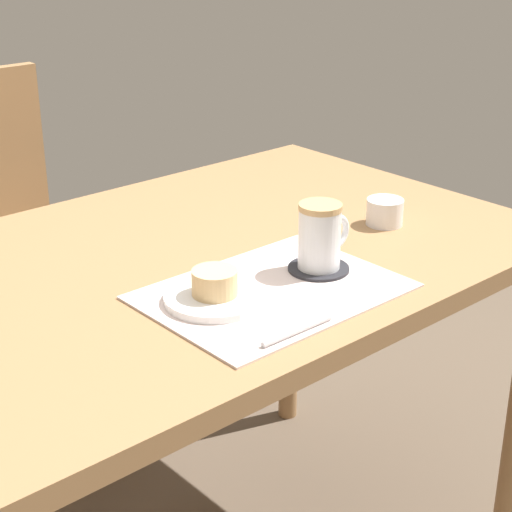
{
  "coord_description": "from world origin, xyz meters",
  "views": [
    {
      "loc": [
        -0.84,
        -1.1,
        1.33
      ],
      "look_at": [
        -0.01,
        -0.16,
        0.8
      ],
      "focal_mm": 60.0,
      "sensor_mm": 36.0,
      "label": 1
    }
  ],
  "objects_px": {
    "dining_table": "(200,295)",
    "pastry": "(215,282)",
    "wooden_chair": "(1,258)",
    "coffee_mug": "(321,236)",
    "sugar_bowl": "(385,212)",
    "pastry_plate": "(215,298)"
  },
  "relations": [
    {
      "from": "pastry",
      "to": "coffee_mug",
      "type": "distance_m",
      "value": 0.21
    },
    {
      "from": "pastry",
      "to": "coffee_mug",
      "type": "bearing_deg",
      "value": -6.02
    },
    {
      "from": "pastry",
      "to": "sugar_bowl",
      "type": "height_order",
      "value": "pastry"
    },
    {
      "from": "dining_table",
      "to": "wooden_chair",
      "type": "relative_size",
      "value": 1.29
    },
    {
      "from": "dining_table",
      "to": "wooden_chair",
      "type": "xyz_separation_m",
      "value": [
        -0.04,
        0.75,
        -0.16
      ]
    },
    {
      "from": "wooden_chair",
      "to": "pastry",
      "type": "distance_m",
      "value": 0.97
    },
    {
      "from": "pastry_plate",
      "to": "coffee_mug",
      "type": "relative_size",
      "value": 1.42
    },
    {
      "from": "coffee_mug",
      "to": "sugar_bowl",
      "type": "bearing_deg",
      "value": 16.54
    },
    {
      "from": "pastry_plate",
      "to": "coffee_mug",
      "type": "bearing_deg",
      "value": -6.02
    },
    {
      "from": "wooden_chair",
      "to": "dining_table",
      "type": "bearing_deg",
      "value": 93.09
    },
    {
      "from": "dining_table",
      "to": "coffee_mug",
      "type": "relative_size",
      "value": 10.95
    },
    {
      "from": "pastry_plate",
      "to": "coffee_mug",
      "type": "height_order",
      "value": "coffee_mug"
    },
    {
      "from": "dining_table",
      "to": "coffee_mug",
      "type": "height_order",
      "value": "coffee_mug"
    },
    {
      "from": "pastry_plate",
      "to": "pastry",
      "type": "distance_m",
      "value": 0.03
    },
    {
      "from": "pastry",
      "to": "sugar_bowl",
      "type": "relative_size",
      "value": 1.02
    },
    {
      "from": "wooden_chair",
      "to": "coffee_mug",
      "type": "bearing_deg",
      "value": 98.56
    },
    {
      "from": "pastry",
      "to": "sugar_bowl",
      "type": "distance_m",
      "value": 0.46
    },
    {
      "from": "pastry",
      "to": "coffee_mug",
      "type": "relative_size",
      "value": 0.64
    },
    {
      "from": "wooden_chair",
      "to": "coffee_mug",
      "type": "xyz_separation_m",
      "value": [
        0.14,
        -0.95,
        0.31
      ]
    },
    {
      "from": "dining_table",
      "to": "pastry",
      "type": "bearing_deg",
      "value": -121.08
    },
    {
      "from": "dining_table",
      "to": "pastry",
      "type": "relative_size",
      "value": 17.13
    },
    {
      "from": "wooden_chair",
      "to": "pastry_plate",
      "type": "height_order",
      "value": "wooden_chair"
    }
  ]
}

